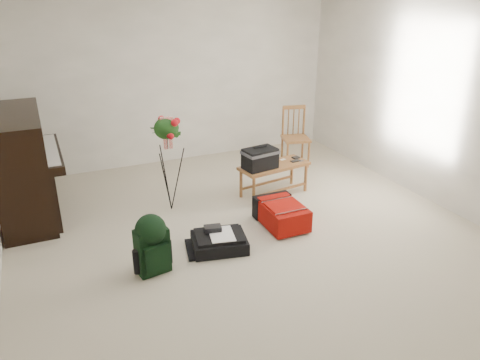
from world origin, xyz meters
name	(u,v)px	position (x,y,z in m)	size (l,w,h in m)	color
floor	(253,238)	(0.00, 0.00, 0.00)	(5.00, 5.50, 0.01)	beige
wall_back	(174,80)	(0.00, 2.75, 1.25)	(5.00, 0.04, 2.50)	white
wall_right	(443,104)	(2.50, 0.00, 1.25)	(0.04, 5.50, 2.50)	white
piano	(23,168)	(-2.19, 1.60, 0.60)	(0.71, 1.50, 1.25)	black
bench	(264,160)	(0.60, 0.94, 0.50)	(0.97, 0.50, 0.71)	#985B31
dining_chair	(295,137)	(1.57, 1.82, 0.43)	(0.47, 0.47, 0.88)	#985B31
red_suitcase	(280,212)	(0.43, 0.19, 0.15)	(0.45, 0.64, 0.27)	#9F1406
black_duffel	(219,241)	(-0.41, -0.05, 0.08)	(0.63, 0.55, 0.23)	black
green_backpack	(152,241)	(-1.15, -0.19, 0.33)	(0.33, 0.30, 0.60)	black
flower_stand	(169,165)	(-0.61, 1.06, 0.59)	(0.46, 0.46, 1.20)	black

